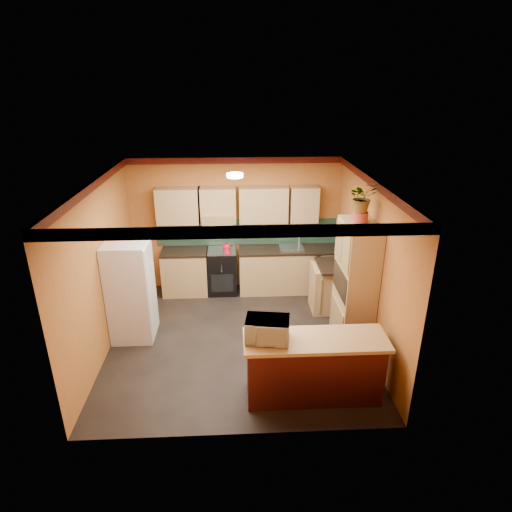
{
  "coord_description": "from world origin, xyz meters",
  "views": [
    {
      "loc": [
        -0.01,
        -6.15,
        4.07
      ],
      "look_at": [
        0.33,
        0.45,
        1.33
      ],
      "focal_mm": 30.0,
      "sensor_mm": 36.0,
      "label": 1
    }
  ],
  "objects_px": {
    "fridge": "(131,291)",
    "pantry": "(355,287)",
    "microwave": "(267,330)",
    "base_cabinets_back": "(253,271)",
    "stove": "(222,271)",
    "breakfast_bar": "(314,369)"
  },
  "relations": [
    {
      "from": "fridge",
      "to": "pantry",
      "type": "xyz_separation_m",
      "value": [
        3.6,
        -0.43,
        0.2
      ]
    },
    {
      "from": "microwave",
      "to": "pantry",
      "type": "bearing_deg",
      "value": 48.03
    },
    {
      "from": "base_cabinets_back",
      "to": "pantry",
      "type": "relative_size",
      "value": 1.74
    },
    {
      "from": "stove",
      "to": "microwave",
      "type": "xyz_separation_m",
      "value": [
        0.66,
        -3.25,
        0.63
      ]
    },
    {
      "from": "stove",
      "to": "pantry",
      "type": "distance_m",
      "value": 3.0
    },
    {
      "from": "fridge",
      "to": "breakfast_bar",
      "type": "height_order",
      "value": "fridge"
    },
    {
      "from": "pantry",
      "to": "breakfast_bar",
      "type": "distance_m",
      "value": 1.6
    },
    {
      "from": "stove",
      "to": "microwave",
      "type": "height_order",
      "value": "microwave"
    },
    {
      "from": "base_cabinets_back",
      "to": "microwave",
      "type": "distance_m",
      "value": 3.31
    },
    {
      "from": "base_cabinets_back",
      "to": "microwave",
      "type": "relative_size",
      "value": 6.5
    },
    {
      "from": "pantry",
      "to": "microwave",
      "type": "relative_size",
      "value": 3.74
    },
    {
      "from": "base_cabinets_back",
      "to": "breakfast_bar",
      "type": "xyz_separation_m",
      "value": [
        0.68,
        -3.25,
        0.0
      ]
    },
    {
      "from": "base_cabinets_back",
      "to": "pantry",
      "type": "xyz_separation_m",
      "value": [
        1.51,
        -2.02,
        0.61
      ]
    },
    {
      "from": "base_cabinets_back",
      "to": "pantry",
      "type": "distance_m",
      "value": 2.6
    },
    {
      "from": "base_cabinets_back",
      "to": "pantry",
      "type": "bearing_deg",
      "value": -53.18
    },
    {
      "from": "fridge",
      "to": "microwave",
      "type": "distance_m",
      "value": 2.7
    },
    {
      "from": "stove",
      "to": "fridge",
      "type": "relative_size",
      "value": 0.54
    },
    {
      "from": "stove",
      "to": "microwave",
      "type": "relative_size",
      "value": 1.62
    },
    {
      "from": "pantry",
      "to": "microwave",
      "type": "height_order",
      "value": "pantry"
    },
    {
      "from": "stove",
      "to": "breakfast_bar",
      "type": "relative_size",
      "value": 0.51
    },
    {
      "from": "stove",
      "to": "microwave",
      "type": "bearing_deg",
      "value": -78.44
    },
    {
      "from": "breakfast_bar",
      "to": "microwave",
      "type": "distance_m",
      "value": 0.91
    }
  ]
}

